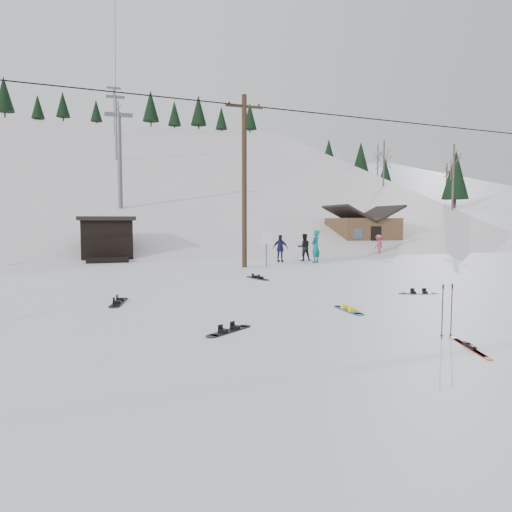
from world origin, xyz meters
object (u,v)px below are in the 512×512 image
object	(u,v)px
hero_skis	(469,347)
cabin	(363,233)
hero_snowboard	(349,310)
utility_pole	(244,179)

from	to	relation	value
hero_skis	cabin	bearing A→B (deg)	80.97
hero_snowboard	utility_pole	bearing A→B (deg)	-2.33
utility_pole	hero_skis	world-z (taller)	utility_pole
cabin	hero_snowboard	bearing A→B (deg)	-121.33
cabin	hero_snowboard	distance (m)	26.10
cabin	hero_skis	bearing A→B (deg)	-116.58
utility_pole	hero_snowboard	world-z (taller)	utility_pole
utility_pole	hero_skis	distance (m)	16.90
hero_snowboard	hero_skis	bearing A→B (deg)	-173.81
cabin	utility_pole	bearing A→B (deg)	-142.44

